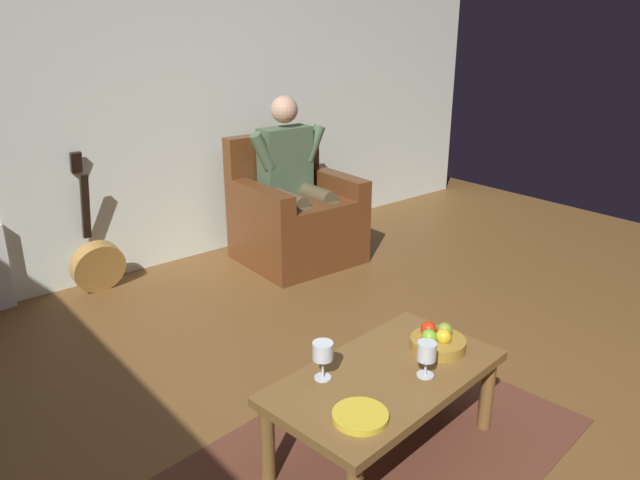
# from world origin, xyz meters

# --- Properties ---
(ground_plane) EXTENTS (7.49, 7.49, 0.00)m
(ground_plane) POSITION_xyz_m (0.00, 0.00, 0.00)
(ground_plane) COLOR brown
(wall_back) EXTENTS (6.64, 0.06, 2.59)m
(wall_back) POSITION_xyz_m (0.00, -2.79, 1.30)
(wall_back) COLOR silver
(wall_back) RESTS_ON ground
(rug) EXTENTS (1.83, 1.33, 0.01)m
(rug) POSITION_xyz_m (0.29, -0.17, 0.00)
(rug) COLOR #592E20
(rug) RESTS_ON ground
(armchair) EXTENTS (0.84, 0.80, 0.94)m
(armchair) POSITION_xyz_m (-0.80, -2.20, 0.33)
(armchair) COLOR brown
(armchair) RESTS_ON ground
(person_seated) EXTENTS (0.66, 0.57, 1.24)m
(person_seated) POSITION_xyz_m (-0.80, -2.20, 0.67)
(person_seated) COLOR #496143
(person_seated) RESTS_ON ground
(coffee_table) EXTENTS (1.07, 0.66, 0.40)m
(coffee_table) POSITION_xyz_m (0.29, -0.17, 0.34)
(coffee_table) COLOR brown
(coffee_table) RESTS_ON ground
(guitar) EXTENTS (0.36, 0.27, 0.95)m
(guitar) POSITION_xyz_m (0.60, -2.59, 0.21)
(guitar) COLOR #AD7E3C
(guitar) RESTS_ON ground
(wine_glass_near) EXTENTS (0.08, 0.08, 0.16)m
(wine_glass_near) POSITION_xyz_m (0.51, -0.30, 0.51)
(wine_glass_near) COLOR silver
(wine_glass_near) RESTS_ON coffee_table
(wine_glass_far) EXTENTS (0.08, 0.08, 0.15)m
(wine_glass_far) POSITION_xyz_m (0.18, -0.05, 0.50)
(wine_glass_far) COLOR silver
(wine_glass_far) RESTS_ON coffee_table
(fruit_bowl) EXTENTS (0.24, 0.24, 0.11)m
(fruit_bowl) POSITION_xyz_m (-0.03, -0.16, 0.44)
(fruit_bowl) COLOR olive
(fruit_bowl) RESTS_ON coffee_table
(decorative_dish) EXTENTS (0.21, 0.21, 0.02)m
(decorative_dish) POSITION_xyz_m (0.58, -0.01, 0.41)
(decorative_dish) COLOR gold
(decorative_dish) RESTS_ON coffee_table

